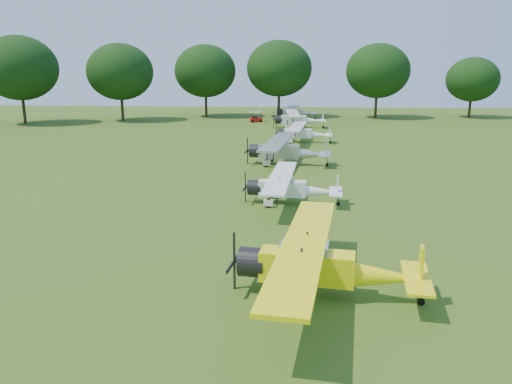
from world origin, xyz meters
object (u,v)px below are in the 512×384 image
aircraft_3 (290,186)px  aircraft_4 (285,149)px  aircraft_2 (322,263)px  aircraft_6 (298,118)px  golf_cart (256,119)px  aircraft_5 (302,132)px  aircraft_7 (295,111)px

aircraft_3 → aircraft_4: 12.85m
aircraft_2 → aircraft_4: 25.81m
aircraft_6 → golf_cart: (-6.46, 7.48, -0.83)m
aircraft_5 → aircraft_7: (-0.75, 27.68, 0.05)m
aircraft_4 → aircraft_2: bearing=-79.5°
aircraft_5 → golf_cart: (-6.92, 21.60, -0.65)m
aircraft_5 → aircraft_6: 14.13m
aircraft_7 → golf_cart: (-6.17, -6.09, -0.70)m
aircraft_5 → aircraft_3: bearing=-87.1°
aircraft_6 → aircraft_5: bearing=-91.0°
aircraft_5 → aircraft_7: size_ratio=0.96×
aircraft_2 → aircraft_5: bearing=97.7°
aircraft_3 → golf_cart: (-5.79, 48.25, -0.58)m
aircraft_3 → aircraft_7: size_ratio=0.90×
aircraft_4 → aircraft_7: bearing=95.3°
aircraft_4 → aircraft_5: size_ratio=1.14×
aircraft_5 → aircraft_7: 27.69m
aircraft_3 → aircraft_6: size_ratio=0.82×
aircraft_5 → golf_cart: 22.69m
aircraft_6 → golf_cart: 9.92m
golf_cart → aircraft_6: bearing=-63.7°
aircraft_4 → golf_cart: 35.81m
aircraft_3 → aircraft_7: bearing=93.5°
aircraft_4 → aircraft_6: 27.95m
aircraft_2 → aircraft_4: aircraft_4 is taller
aircraft_2 → aircraft_7: aircraft_2 is taller
aircraft_4 → aircraft_6: size_ratio=0.99×
aircraft_2 → golf_cart: (-7.09, 61.15, -0.78)m
aircraft_5 → golf_cart: size_ratio=4.96×
aircraft_5 → aircraft_7: aircraft_7 is taller
aircraft_4 → aircraft_7: (0.89, 41.50, -0.11)m
aircraft_3 → aircraft_7: aircraft_7 is taller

